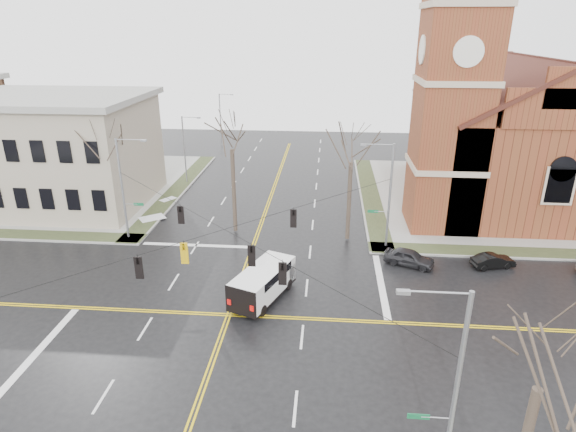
# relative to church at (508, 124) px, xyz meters

# --- Properties ---
(ground) EXTENTS (120.00, 120.00, 0.00)m
(ground) POSITION_rel_church_xyz_m (-24.76, -24.78, -8.43)
(ground) COLOR black
(ground) RESTS_ON ground
(sidewalks) EXTENTS (80.00, 80.00, 0.17)m
(sidewalks) POSITION_rel_church_xyz_m (-24.76, -24.78, -8.36)
(sidewalks) COLOR gray
(sidewalks) RESTS_ON ground
(road_markings) EXTENTS (100.00, 100.00, 0.01)m
(road_markings) POSITION_rel_church_xyz_m (-24.76, -24.78, -8.43)
(road_markings) COLOR gold
(road_markings) RESTS_ON ground
(church) EXTENTS (24.28, 27.48, 27.50)m
(church) POSITION_rel_church_xyz_m (0.00, 0.00, 0.00)
(church) COLOR brown
(church) RESTS_ON ground
(civic_building_a) EXTENTS (18.00, 14.00, 11.00)m
(civic_building_a) POSITION_rel_church_xyz_m (-46.76, -4.78, -2.93)
(civic_building_a) COLOR tan
(civic_building_a) RESTS_ON ground
(signal_pole_ne) EXTENTS (2.75, 0.22, 9.00)m
(signal_pole_ne) POSITION_rel_church_xyz_m (-13.44, -13.28, -3.48)
(signal_pole_ne) COLOR gray
(signal_pole_ne) RESTS_ON ground
(signal_pole_nw) EXTENTS (2.75, 0.22, 9.00)m
(signal_pole_nw) POSITION_rel_church_xyz_m (-36.09, -13.28, -3.48)
(signal_pole_nw) COLOR gray
(signal_pole_nw) RESTS_ON ground
(signal_pole_se) EXTENTS (2.75, 0.22, 9.00)m
(signal_pole_se) POSITION_rel_church_xyz_m (-13.44, -36.28, -3.48)
(signal_pole_se) COLOR gray
(signal_pole_se) RESTS_ON ground
(span_wires) EXTENTS (23.02, 23.02, 0.03)m
(span_wires) POSITION_rel_church_xyz_m (-24.76, -24.78, -2.23)
(span_wires) COLOR black
(span_wires) RESTS_ON ground
(traffic_signals) EXTENTS (8.21, 8.26, 1.30)m
(traffic_signals) POSITION_rel_church_xyz_m (-24.76, -25.45, -2.98)
(traffic_signals) COLOR black
(traffic_signals) RESTS_ON ground
(streetlight_north_a) EXTENTS (2.30, 0.20, 8.00)m
(streetlight_north_a) POSITION_rel_church_xyz_m (-35.42, 3.22, -3.97)
(streetlight_north_a) COLOR gray
(streetlight_north_a) RESTS_ON ground
(streetlight_north_b) EXTENTS (2.30, 0.20, 8.00)m
(streetlight_north_b) POSITION_rel_church_xyz_m (-35.42, 23.22, -3.97)
(streetlight_north_b) COLOR gray
(streetlight_north_b) RESTS_ON ground
(cargo_van) EXTENTS (4.32, 6.33, 2.26)m
(cargo_van) POSITION_rel_church_xyz_m (-22.67, -22.28, -7.10)
(cargo_van) COLOR white
(cargo_van) RESTS_ON ground
(parked_car_a) EXTENTS (4.25, 2.99, 1.34)m
(parked_car_a) POSITION_rel_church_xyz_m (-11.78, -16.50, -7.76)
(parked_car_a) COLOR black
(parked_car_a) RESTS_ON ground
(parked_car_b) EXTENTS (3.61, 2.04, 1.13)m
(parked_car_b) POSITION_rel_church_xyz_m (-5.20, -16.33, -7.87)
(parked_car_b) COLOR black
(parked_car_b) RESTS_ON ground
(tree_nw_far) EXTENTS (4.00, 4.00, 10.42)m
(tree_nw_far) POSITION_rel_church_xyz_m (-38.09, -11.56, -0.88)
(tree_nw_far) COLOR #3A2F25
(tree_nw_far) RESTS_ON ground
(tree_nw_near) EXTENTS (4.00, 4.00, 11.56)m
(tree_nw_near) POSITION_rel_church_xyz_m (-26.88, -11.06, -0.07)
(tree_nw_near) COLOR #3A2F25
(tree_nw_near) RESTS_ON ground
(tree_ne) EXTENTS (4.00, 4.00, 10.53)m
(tree_ne) POSITION_rel_church_xyz_m (-16.55, -11.99, -0.80)
(tree_ne) COLOR #3A2F25
(tree_ne) RESTS_ON ground
(tree_se) EXTENTS (4.00, 4.00, 9.74)m
(tree_se) POSITION_rel_church_xyz_m (-11.29, -38.22, -1.36)
(tree_se) COLOR #3A2F25
(tree_se) RESTS_ON ground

